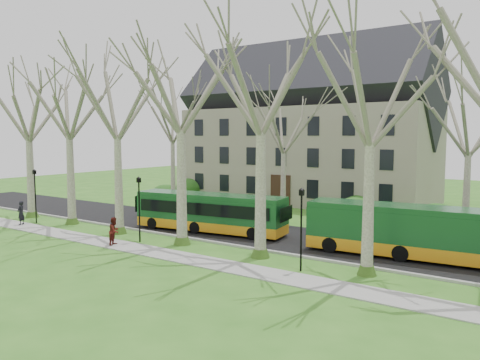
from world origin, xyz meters
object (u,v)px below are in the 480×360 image
at_px(pedestrian_b, 114,231).
at_px(bus_follow, 416,232).
at_px(pedestrian_a, 21,213).
at_px(bus_lead, 210,212).

bearing_deg(pedestrian_b, bus_follow, -87.83).
relative_size(bus_follow, pedestrian_a, 6.60).
height_order(bus_lead, pedestrian_a, bus_lead).
bearing_deg(pedestrian_b, bus_lead, -41.76).
bearing_deg(pedestrian_a, pedestrian_b, 63.88).
distance_m(bus_follow, pedestrian_b, 18.54).
height_order(bus_follow, pedestrian_b, bus_follow).
bearing_deg(bus_lead, pedestrian_b, -117.61).
bearing_deg(bus_lead, pedestrian_a, -163.12).
bearing_deg(bus_follow, pedestrian_a, -170.69).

